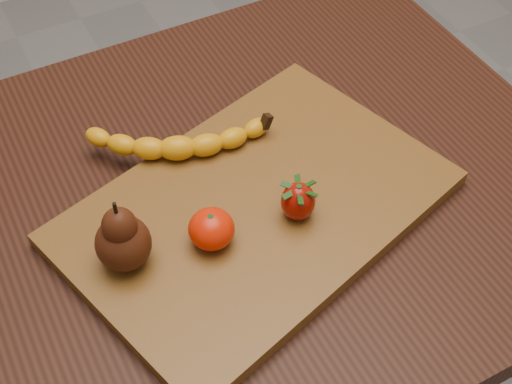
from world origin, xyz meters
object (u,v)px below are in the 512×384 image
mandarin (211,229)px  cutting_board (256,208)px  table (199,253)px  pear (121,234)px

mandarin → cutting_board: bearing=21.0°
table → pear: 0.20m
cutting_board → pear: pear is taller
cutting_board → mandarin: (-0.07, -0.03, 0.03)m
pear → mandarin: 0.10m
pear → mandarin: size_ratio=1.83×
table → mandarin: mandarin is taller
mandarin → table: bearing=82.6°
cutting_board → pear: size_ratio=4.61×
table → cutting_board: bearing=-36.5°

